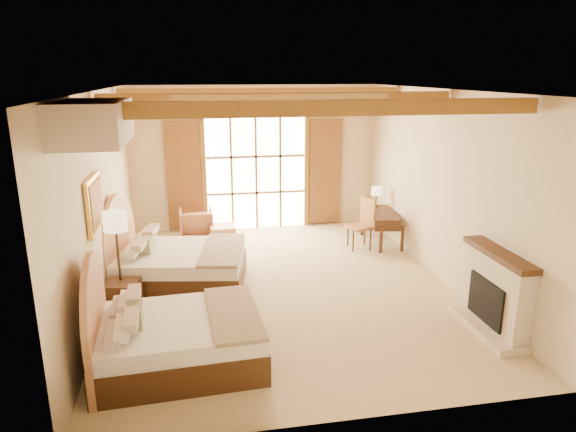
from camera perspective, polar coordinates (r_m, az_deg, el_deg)
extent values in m
plane|color=#CDB488|center=(8.68, -0.62, -7.83)|extent=(7.00, 7.00, 0.00)
plane|color=beige|center=(11.57, -3.62, 6.41)|extent=(5.50, 0.00, 5.50)
plane|color=beige|center=(8.18, -20.02, 1.56)|extent=(0.00, 7.00, 7.00)
plane|color=beige|center=(9.04, 16.82, 3.12)|extent=(0.00, 7.00, 7.00)
plane|color=#BC7C3F|center=(7.96, -0.69, 13.80)|extent=(7.00, 7.00, 0.00)
cube|color=white|center=(11.59, -3.57, 4.67)|extent=(2.20, 0.02, 2.50)
cube|color=brown|center=(11.49, -11.52, 4.28)|extent=(0.75, 0.06, 2.40)
cube|color=brown|center=(11.86, 4.18, 4.91)|extent=(0.75, 0.06, 2.40)
cube|color=beige|center=(7.64, 22.09, -7.96)|extent=(0.25, 1.30, 1.10)
cube|color=black|center=(7.64, 21.57, -8.72)|extent=(0.18, 0.80, 0.60)
cube|color=beige|center=(7.80, 21.14, -11.42)|extent=(0.45, 1.40, 0.10)
cube|color=#412E15|center=(7.43, 22.48, -3.93)|extent=(0.30, 1.40, 0.08)
cube|color=gold|center=(7.42, -20.71, 1.31)|extent=(0.05, 0.95, 0.75)
cube|color=tan|center=(7.41, -20.49, 1.32)|extent=(0.02, 0.82, 0.62)
cube|color=beige|center=(5.95, -20.89, 9.73)|extent=(0.70, 1.40, 0.45)
cube|color=#412E15|center=(6.62, -11.93, -14.30)|extent=(2.06, 1.60, 0.39)
cube|color=white|center=(6.48, -12.09, -12.00)|extent=(2.02, 1.57, 0.21)
cube|color=gray|center=(6.43, -6.03, -10.78)|extent=(0.68, 1.56, 0.05)
cube|color=gray|center=(6.41, -16.37, -10.38)|extent=(0.14, 0.41, 0.23)
cube|color=#412E15|center=(8.81, -11.83, -6.38)|extent=(2.32, 1.90, 0.41)
cube|color=white|center=(8.70, -11.95, -4.45)|extent=(2.27, 1.87, 0.22)
cube|color=gray|center=(8.66, -7.30, -3.46)|extent=(0.89, 1.69, 0.05)
cube|color=gray|center=(8.65, -15.23, -3.14)|extent=(0.19, 0.44, 0.24)
cube|color=#412E15|center=(7.97, -17.80, -8.76)|extent=(0.52, 0.52, 0.54)
cylinder|color=#362C1B|center=(8.16, -17.80, -10.12)|extent=(0.22, 0.22, 0.03)
cylinder|color=#362C1B|center=(7.90, -18.21, -5.69)|extent=(0.04, 0.04, 1.34)
cylinder|color=#FAE4B1|center=(7.67, -18.68, -0.55)|extent=(0.33, 0.33, 0.28)
imported|color=#A46B47|center=(11.16, -10.16, -0.88)|extent=(0.71, 0.73, 0.65)
cube|color=tan|center=(10.84, -7.29, -2.03)|extent=(0.54, 0.54, 0.37)
cube|color=#412E15|center=(10.79, 10.43, 0.34)|extent=(0.74, 1.32, 0.04)
cube|color=#412E15|center=(10.82, 10.40, -0.26)|extent=(0.71, 1.28, 0.20)
cube|color=olive|center=(10.46, 7.95, -1.20)|extent=(0.57, 0.57, 0.06)
cube|color=olive|center=(10.44, 9.05, 0.44)|extent=(0.19, 0.44, 0.55)
cylinder|color=#362C1B|center=(11.18, 9.74, 1.09)|extent=(0.13, 0.13, 0.02)
cylinder|color=#362C1B|center=(11.15, 9.77, 1.84)|extent=(0.03, 0.03, 0.30)
cylinder|color=#FAE4B1|center=(11.11, 9.81, 2.75)|extent=(0.21, 0.21, 0.17)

